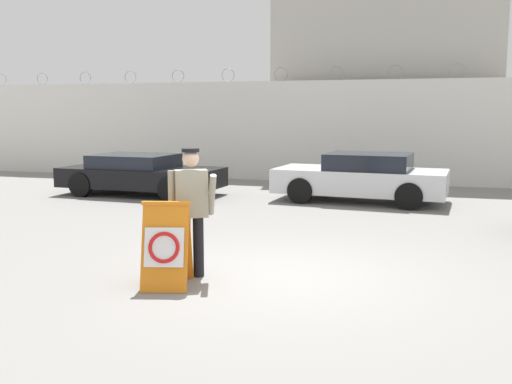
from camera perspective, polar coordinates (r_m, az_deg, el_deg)
ground_plane at (r=8.12m, az=2.57°, el=-8.44°), size 90.00×90.00×0.00m
perimeter_wall at (r=18.82m, az=10.75°, el=5.94°), size 36.00×0.30×3.77m
building_block at (r=22.26m, az=12.92°, el=10.65°), size 7.60×5.36×6.81m
barricade_sign at (r=7.63m, az=-8.96°, el=-5.21°), size 0.76×0.82×1.14m
security_guard at (r=7.93m, az=-6.48°, el=-1.35°), size 0.69×0.43×1.81m
traffic_cone_near at (r=8.95m, az=-9.24°, el=-4.76°), size 0.43×0.43×0.68m
parked_car_front_coupe at (r=16.24m, az=-11.50°, el=1.79°), size 4.51×2.19×1.13m
parked_car_rear_sedan at (r=14.93m, az=10.54°, el=1.47°), size 4.45×2.24×1.25m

